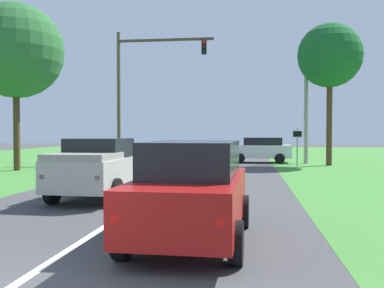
{
  "coord_description": "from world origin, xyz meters",
  "views": [
    {
      "loc": [
        3.22,
        -4.51,
        2.12
      ],
      "look_at": [
        0.43,
        16.35,
        1.54
      ],
      "focal_mm": 40.57,
      "sensor_mm": 36.0,
      "label": 1
    }
  ],
  "objects_px": {
    "pickup_truck_lead": "(101,167)",
    "extra_tree_1": "(16,51)",
    "keep_moving_sign": "(297,142)",
    "oak_tree_right": "(330,56)",
    "traffic_light": "(140,79)",
    "red_suv_near": "(192,189)",
    "utility_pole_right": "(306,103)",
    "crossing_suv_far": "(260,149)"
  },
  "relations": [
    {
      "from": "pickup_truck_lead",
      "to": "extra_tree_1",
      "type": "height_order",
      "value": "extra_tree_1"
    },
    {
      "from": "keep_moving_sign",
      "to": "oak_tree_right",
      "type": "distance_m",
      "value": 5.84
    },
    {
      "from": "keep_moving_sign",
      "to": "extra_tree_1",
      "type": "xyz_separation_m",
      "value": [
        -15.68,
        -5.14,
        5.06
      ]
    },
    {
      "from": "traffic_light",
      "to": "red_suv_near",
      "type": "bearing_deg",
      "value": -72.89
    },
    {
      "from": "pickup_truck_lead",
      "to": "keep_moving_sign",
      "type": "distance_m",
      "value": 16.1
    },
    {
      "from": "red_suv_near",
      "to": "utility_pole_right",
      "type": "xyz_separation_m",
      "value": [
        4.86,
        21.59,
        3.06
      ]
    },
    {
      "from": "red_suv_near",
      "to": "traffic_light",
      "type": "relative_size",
      "value": 0.51
    },
    {
      "from": "extra_tree_1",
      "to": "traffic_light",
      "type": "bearing_deg",
      "value": 47.75
    },
    {
      "from": "traffic_light",
      "to": "extra_tree_1",
      "type": "height_order",
      "value": "extra_tree_1"
    },
    {
      "from": "keep_moving_sign",
      "to": "oak_tree_right",
      "type": "height_order",
      "value": "oak_tree_right"
    },
    {
      "from": "keep_moving_sign",
      "to": "oak_tree_right",
      "type": "xyz_separation_m",
      "value": [
        2.05,
        0.81,
        5.4
      ]
    },
    {
      "from": "pickup_truck_lead",
      "to": "traffic_light",
      "type": "relative_size",
      "value": 0.56
    },
    {
      "from": "crossing_suv_far",
      "to": "utility_pole_right",
      "type": "distance_m",
      "value": 4.4
    },
    {
      "from": "red_suv_near",
      "to": "keep_moving_sign",
      "type": "distance_m",
      "value": 19.61
    },
    {
      "from": "traffic_light",
      "to": "utility_pole_right",
      "type": "distance_m",
      "value": 11.25
    },
    {
      "from": "crossing_suv_far",
      "to": "pickup_truck_lead",
      "type": "bearing_deg",
      "value": -107.73
    },
    {
      "from": "traffic_light",
      "to": "extra_tree_1",
      "type": "relative_size",
      "value": 0.96
    },
    {
      "from": "traffic_light",
      "to": "pickup_truck_lead",
      "type": "bearing_deg",
      "value": -80.38
    },
    {
      "from": "pickup_truck_lead",
      "to": "extra_tree_1",
      "type": "xyz_separation_m",
      "value": [
        -8.01,
        9.02,
        5.58
      ]
    },
    {
      "from": "crossing_suv_far",
      "to": "extra_tree_1",
      "type": "distance_m",
      "value": 16.69
    },
    {
      "from": "keep_moving_sign",
      "to": "pickup_truck_lead",
      "type": "bearing_deg",
      "value": -118.44
    },
    {
      "from": "red_suv_near",
      "to": "traffic_light",
      "type": "bearing_deg",
      "value": 107.11
    },
    {
      "from": "pickup_truck_lead",
      "to": "keep_moving_sign",
      "type": "bearing_deg",
      "value": 61.56
    },
    {
      "from": "red_suv_near",
      "to": "oak_tree_right",
      "type": "relative_size",
      "value": 0.51
    },
    {
      "from": "oak_tree_right",
      "to": "extra_tree_1",
      "type": "relative_size",
      "value": 0.98
    },
    {
      "from": "red_suv_near",
      "to": "utility_pole_right",
      "type": "distance_m",
      "value": 22.34
    },
    {
      "from": "pickup_truck_lead",
      "to": "traffic_light",
      "type": "height_order",
      "value": "traffic_light"
    },
    {
      "from": "traffic_light",
      "to": "crossing_suv_far",
      "type": "height_order",
      "value": "traffic_light"
    },
    {
      "from": "oak_tree_right",
      "to": "crossing_suv_far",
      "type": "relative_size",
      "value": 2.07
    },
    {
      "from": "oak_tree_right",
      "to": "utility_pole_right",
      "type": "bearing_deg",
      "value": 127.66
    },
    {
      "from": "traffic_light",
      "to": "crossing_suv_far",
      "type": "distance_m",
      "value": 9.54
    },
    {
      "from": "traffic_light",
      "to": "keep_moving_sign",
      "type": "height_order",
      "value": "traffic_light"
    },
    {
      "from": "pickup_truck_lead",
      "to": "keep_moving_sign",
      "type": "relative_size",
      "value": 2.09
    },
    {
      "from": "pickup_truck_lead",
      "to": "red_suv_near",
      "type": "bearing_deg",
      "value": -54.19
    },
    {
      "from": "pickup_truck_lead",
      "to": "keep_moving_sign",
      "type": "xyz_separation_m",
      "value": [
        7.66,
        14.15,
        0.52
      ]
    },
    {
      "from": "crossing_suv_far",
      "to": "traffic_light",
      "type": "bearing_deg",
      "value": -165.66
    },
    {
      "from": "crossing_suv_far",
      "to": "extra_tree_1",
      "type": "height_order",
      "value": "extra_tree_1"
    },
    {
      "from": "crossing_suv_far",
      "to": "red_suv_near",
      "type": "bearing_deg",
      "value": -94.74
    },
    {
      "from": "oak_tree_right",
      "to": "crossing_suv_far",
      "type": "bearing_deg",
      "value": 153.55
    },
    {
      "from": "crossing_suv_far",
      "to": "utility_pole_right",
      "type": "xyz_separation_m",
      "value": [
        3.02,
        -0.52,
        3.15
      ]
    },
    {
      "from": "extra_tree_1",
      "to": "utility_pole_right",
      "type": "bearing_deg",
      "value": 24.57
    },
    {
      "from": "oak_tree_right",
      "to": "utility_pole_right",
      "type": "height_order",
      "value": "oak_tree_right"
    }
  ]
}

